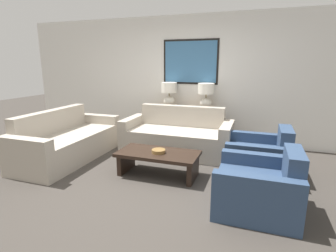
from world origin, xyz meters
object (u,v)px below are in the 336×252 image
(couch_by_side, at_px, (68,142))
(table_lamp_right, at_px, (206,95))
(armchair_near_camera, at_px, (259,188))
(couch_by_back_wall, at_px, (177,137))
(decorative_bowl, at_px, (159,151))
(table_lamp_left, at_px, (169,93))
(coffee_table, at_px, (158,158))
(console_table, at_px, (187,126))
(armchair_near_back_wall, at_px, (260,158))

(couch_by_side, bearing_deg, table_lamp_right, 37.19)
(couch_by_side, distance_m, armchair_near_camera, 3.32)
(couch_by_back_wall, xyz_separation_m, couch_by_side, (-1.75, -0.95, 0.00))
(couch_by_back_wall, height_order, decorative_bowl, couch_by_back_wall)
(couch_by_back_wall, distance_m, decorative_bowl, 1.15)
(table_lamp_left, height_order, armchair_near_camera, table_lamp_left)
(table_lamp_left, relative_size, couch_by_back_wall, 0.27)
(couch_by_side, relative_size, coffee_table, 1.66)
(couch_by_back_wall, height_order, couch_by_side, same)
(table_lamp_left, distance_m, armchair_near_camera, 3.09)
(console_table, bearing_deg, armchair_near_back_wall, -40.18)
(console_table, xyz_separation_m, coffee_table, (0.04, -1.79, -0.09))
(table_lamp_right, xyz_separation_m, coffee_table, (-0.36, -1.79, -0.78))
(table_lamp_left, height_order, table_lamp_right, same)
(coffee_table, height_order, armchair_near_back_wall, armchair_near_back_wall)
(table_lamp_left, bearing_deg, couch_by_side, -129.82)
(decorative_bowl, bearing_deg, couch_by_side, 174.13)
(couch_by_back_wall, relative_size, couch_by_side, 1.00)
(coffee_table, bearing_deg, console_table, 91.23)
(console_table, distance_m, armchair_near_camera, 2.76)
(table_lamp_right, distance_m, armchair_near_camera, 2.68)
(console_table, xyz_separation_m, couch_by_side, (-1.75, -1.63, -0.07))
(coffee_table, bearing_deg, table_lamp_right, 78.75)
(couch_by_back_wall, bearing_deg, table_lamp_left, 120.26)
(console_table, relative_size, table_lamp_right, 2.41)
(console_table, xyz_separation_m, decorative_bowl, (0.06, -1.82, 0.03))
(couch_by_side, bearing_deg, coffee_table, -5.09)
(decorative_bowl, bearing_deg, table_lamp_left, 103.93)
(coffee_table, xyz_separation_m, decorative_bowl, (0.02, -0.03, 0.12))
(table_lamp_left, xyz_separation_m, couch_by_side, (-1.36, -1.63, -0.76))
(table_lamp_left, distance_m, couch_by_side, 2.25)
(console_table, xyz_separation_m, table_lamp_left, (-0.39, 0.00, 0.69))
(couch_by_side, bearing_deg, decorative_bowl, -5.87)
(table_lamp_left, relative_size, armchair_near_camera, 0.61)
(couch_by_side, height_order, armchair_near_camera, couch_by_side)
(coffee_table, relative_size, decorative_bowl, 5.97)
(couch_by_side, height_order, armchair_near_back_wall, couch_by_side)
(table_lamp_right, distance_m, decorative_bowl, 1.96)
(couch_by_side, distance_m, armchair_near_back_wall, 3.27)
(couch_by_back_wall, bearing_deg, decorative_bowl, -87.20)
(couch_by_back_wall, xyz_separation_m, armchair_near_back_wall, (1.49, -0.58, -0.03))
(armchair_near_back_wall, bearing_deg, table_lamp_right, 131.06)
(console_table, xyz_separation_m, armchair_near_camera, (1.49, -2.32, -0.10))
(couch_by_side, relative_size, armchair_near_back_wall, 2.24)
(decorative_bowl, bearing_deg, console_table, 91.76)
(console_table, relative_size, table_lamp_left, 2.41)
(table_lamp_left, xyz_separation_m, armchair_near_back_wall, (1.89, -1.26, -0.79))
(couch_by_back_wall, relative_size, coffee_table, 1.66)
(table_lamp_left, relative_size, decorative_bowl, 2.71)
(armchair_near_back_wall, bearing_deg, table_lamp_left, 146.26)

